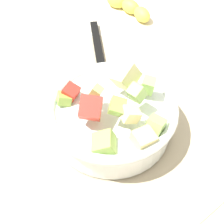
{
  "coord_description": "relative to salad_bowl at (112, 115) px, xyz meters",
  "views": [
    {
      "loc": [
        -0.31,
        0.23,
        0.5
      ],
      "look_at": [
        -0.01,
        -0.01,
        0.06
      ],
      "focal_mm": 52.83,
      "sensor_mm": 36.0,
      "label": 1
    }
  ],
  "objects": [
    {
      "name": "banana_whole",
      "position": [
        0.28,
        -0.28,
        -0.03
      ],
      "size": [
        0.15,
        0.06,
        0.04
      ],
      "color": "yellow",
      "rests_on": "ground_plane"
    },
    {
      "name": "ground_plane",
      "position": [
        0.02,
        0.01,
        -0.05
      ],
      "size": [
        2.4,
        2.4,
        0.0
      ],
      "primitive_type": "plane",
      "color": "silver"
    },
    {
      "name": "salad_bowl",
      "position": [
        0.0,
        0.0,
        0.0
      ],
      "size": [
        0.23,
        0.23,
        0.13
      ],
      "color": "white",
      "rests_on": "placemat"
    },
    {
      "name": "serving_spoon",
      "position": [
        0.17,
        -0.1,
        -0.04
      ],
      "size": [
        0.2,
        0.13,
        0.01
      ],
      "color": "black",
      "rests_on": "placemat"
    },
    {
      "name": "placemat",
      "position": [
        0.02,
        0.01,
        -0.04
      ],
      "size": [
        0.49,
        0.33,
        0.01
      ],
      "primitive_type": "cube",
      "color": "tan",
      "rests_on": "ground_plane"
    }
  ]
}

